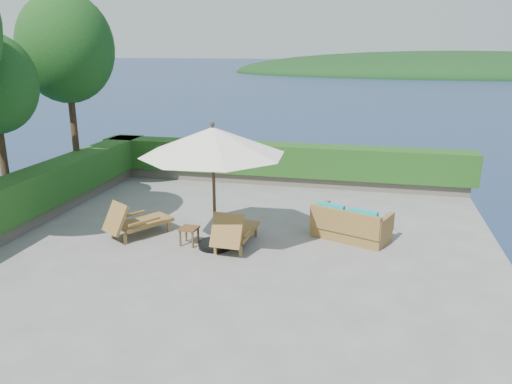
% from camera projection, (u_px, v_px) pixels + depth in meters
% --- Properties ---
extents(ground, '(12.00, 12.00, 0.00)m').
position_uv_depth(ground, '(236.00, 246.00, 11.61)').
color(ground, gray).
rests_on(ground, ground).
extents(foundation, '(12.00, 12.00, 3.00)m').
position_uv_depth(foundation, '(236.00, 305.00, 12.04)').
color(foundation, '#4E463E').
rests_on(foundation, ocean).
extents(ocean, '(600.00, 600.00, 0.00)m').
position_uv_depth(ocean, '(237.00, 357.00, 12.45)').
color(ocean, '#172647').
rests_on(ocean, ground).
extents(offshore_island, '(126.00, 57.60, 12.60)m').
position_uv_depth(offshore_island, '(456.00, 74.00, 137.95)').
color(offshore_island, black).
rests_on(offshore_island, ocean).
extents(planter_wall_far, '(12.00, 0.60, 0.36)m').
position_uv_depth(planter_wall_far, '(279.00, 179.00, 16.79)').
color(planter_wall_far, '#655F51').
rests_on(planter_wall_far, ground).
extents(planter_wall_left, '(0.60, 12.00, 0.36)m').
position_uv_depth(planter_wall_left, '(25.00, 220.00, 12.77)').
color(planter_wall_left, '#655F51').
rests_on(planter_wall_left, ground).
extents(hedge_far, '(12.40, 0.90, 1.00)m').
position_uv_depth(hedge_far, '(280.00, 159.00, 16.61)').
color(hedge_far, '#1B4413').
rests_on(hedge_far, planter_wall_far).
extents(hedge_left, '(0.90, 12.40, 1.00)m').
position_uv_depth(hedge_left, '(21.00, 195.00, 12.58)').
color(hedge_left, '#1B4413').
rests_on(hedge_left, planter_wall_left).
extents(tree_far, '(2.80, 2.80, 6.03)m').
position_uv_depth(tree_far, '(66.00, 48.00, 14.66)').
color(tree_far, '#3B2817').
rests_on(tree_far, ground).
extents(patio_umbrella, '(4.12, 4.12, 2.91)m').
position_uv_depth(patio_umbrella, '(213.00, 142.00, 10.85)').
color(patio_umbrella, black).
rests_on(patio_umbrella, ground).
extents(lounge_left, '(1.45, 1.74, 0.94)m').
position_uv_depth(lounge_left, '(135.00, 221.00, 12.08)').
color(lounge_left, brown).
rests_on(lounge_left, ground).
extents(lounge_right, '(0.81, 1.71, 0.97)m').
position_uv_depth(lounge_right, '(234.00, 231.00, 11.40)').
color(lounge_right, brown).
rests_on(lounge_right, ground).
extents(side_table, '(0.43, 0.43, 0.43)m').
position_uv_depth(side_table, '(189.00, 231.00, 11.58)').
color(side_table, brown).
rests_on(side_table, ground).
extents(wicker_loveseat, '(1.99, 1.50, 0.88)m').
position_uv_depth(wicker_loveseat, '(350.00, 226.00, 11.94)').
color(wicker_loveseat, brown).
rests_on(wicker_loveseat, ground).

